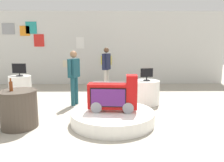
{
  "coord_description": "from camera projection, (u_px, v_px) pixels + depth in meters",
  "views": [
    {
      "loc": [
        0.27,
        -4.28,
        1.71
      ],
      "look_at": [
        0.36,
        0.77,
        0.87
      ],
      "focal_mm": 34.03,
      "sensor_mm": 36.0,
      "label": 1
    }
  ],
  "objects": [
    {
      "name": "side_table_round",
      "position": [
        19.0,
        109.0,
        4.46
      ],
      "size": [
        0.78,
        0.78,
        0.8
      ],
      "color": "#4C4238",
      "rests_on": "ground"
    },
    {
      "name": "back_wall_display",
      "position": [
        102.0,
        48.0,
        9.47
      ],
      "size": [
        10.97,
        0.13,
        3.21
      ],
      "color": "silver",
      "rests_on": "ground"
    },
    {
      "name": "shopper_browsing_near_truck",
      "position": [
        106.0,
        66.0,
        8.11
      ],
      "size": [
        0.33,
        0.52,
        1.66
      ],
      "color": "#B2ADA3",
      "rests_on": "ground"
    },
    {
      "name": "display_pedestal_center_rear",
      "position": [
        146.0,
        92.0,
        6.29
      ],
      "size": [
        0.77,
        0.77,
        0.71
      ],
      "primitive_type": "cylinder",
      "color": "white",
      "rests_on": "ground"
    },
    {
      "name": "bottle_on_side_table",
      "position": [
        11.0,
        86.0,
        4.33
      ],
      "size": [
        0.07,
        0.07,
        0.27
      ],
      "color": "brown",
      "rests_on": "side_table_round"
    },
    {
      "name": "tv_on_center_rear",
      "position": [
        147.0,
        74.0,
        6.2
      ],
      "size": [
        0.37,
        0.2,
        0.36
      ],
      "color": "black",
      "rests_on": "display_pedestal_center_rear"
    },
    {
      "name": "tv_on_left_rear",
      "position": [
        19.0,
        69.0,
        7.15
      ],
      "size": [
        0.48,
        0.23,
        0.42
      ],
      "color": "black",
      "rests_on": "display_pedestal_left_rear"
    },
    {
      "name": "main_display_pedestal",
      "position": [
        113.0,
        117.0,
        4.76
      ],
      "size": [
        1.86,
        1.86,
        0.27
      ],
      "primitive_type": "cylinder",
      "color": "white",
      "rests_on": "ground"
    },
    {
      "name": "novelty_firetruck_tv",
      "position": [
        113.0,
        97.0,
        4.68
      ],
      "size": [
        1.1,
        0.45,
        0.81
      ],
      "color": "gray",
      "rests_on": "main_display_pedestal"
    },
    {
      "name": "display_pedestal_left_rear",
      "position": [
        20.0,
        86.0,
        7.25
      ],
      "size": [
        0.73,
        0.73,
        0.71
      ],
      "primitive_type": "cylinder",
      "color": "white",
      "rests_on": "ground"
    },
    {
      "name": "ground_plane",
      "position": [
        96.0,
        128.0,
        4.5
      ],
      "size": [
        30.0,
        30.0,
        0.0
      ],
      "primitive_type": "plane",
      "color": "#A8A091"
    },
    {
      "name": "shopper_browsing_rear",
      "position": [
        74.0,
        74.0,
        6.11
      ],
      "size": [
        0.31,
        0.53,
        1.58
      ],
      "color": "#194751",
      "rests_on": "ground"
    }
  ]
}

